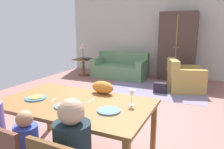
{
  "coord_description": "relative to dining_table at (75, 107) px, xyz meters",
  "views": [
    {
      "loc": [
        1.55,
        -3.21,
        1.64
      ],
      "look_at": [
        0.04,
        0.02,
        0.85
      ],
      "focal_mm": 34.38,
      "sensor_mm": 36.0,
      "label": 1
    }
  ],
  "objects": [
    {
      "name": "fork",
      "position": [
        -0.27,
        -0.05,
        0.07
      ],
      "size": [
        0.05,
        0.15,
        0.01
      ],
      "primitive_type": "cube",
      "rotation": [
        0.0,
        0.0,
        0.21
      ],
      "color": "silver",
      "rests_on": "dining_table"
    },
    {
      "name": "pizza_near_child",
      "position": [
        0.0,
        -0.18,
        0.09
      ],
      "size": [
        0.17,
        0.17,
        0.01
      ],
      "primitive_type": "cylinder",
      "color": "gold",
      "rests_on": "plate_near_child"
    },
    {
      "name": "wine_glass",
      "position": [
        0.66,
        0.18,
        0.2
      ],
      "size": [
        0.07,
        0.07,
        0.19
      ],
      "color": "silver",
      "rests_on": "dining_table"
    },
    {
      "name": "back_wall",
      "position": [
        -0.11,
        5.3,
        0.65
      ],
      "size": [
        6.87,
        0.1,
        2.7
      ],
      "primitive_type": "cube",
      "color": "beige",
      "rests_on": "ground_plane"
    },
    {
      "name": "plate_near_child",
      "position": [
        0.0,
        -0.18,
        0.07
      ],
      "size": [
        0.25,
        0.25,
        0.02
      ],
      "primitive_type": "cylinder",
      "color": "slate",
      "rests_on": "dining_table"
    },
    {
      "name": "plate_near_man",
      "position": [
        -0.5,
        -0.12,
        0.07
      ],
      "size": [
        0.25,
        0.25,
        0.02
      ],
      "primitive_type": "cylinder",
      "color": "teal",
      "rests_on": "dining_table"
    },
    {
      "name": "knife",
      "position": [
        0.16,
        0.1,
        0.07
      ],
      "size": [
        0.02,
        0.17,
        0.01
      ],
      "primitive_type": "cube",
      "rotation": [
        0.0,
        0.0,
        0.01
      ],
      "color": "silver",
      "rests_on": "dining_table"
    },
    {
      "name": "armchair",
      "position": [
        0.83,
        3.74,
        -0.38
      ],
      "size": [
        1.08,
        1.08,
        0.82
      ],
      "color": "#AA8B45",
      "rests_on": "ground_plane"
    },
    {
      "name": "side_table",
      "position": [
        -2.53,
        4.15,
        -0.32
      ],
      "size": [
        0.56,
        0.56,
        0.58
      ],
      "color": "brown",
      "rests_on": "ground_plane"
    },
    {
      "name": "ground_plane",
      "position": [
        -0.11,
        1.91,
        -0.71
      ],
      "size": [
        6.87,
        6.66,
        0.02
      ],
      "primitive_type": "cube",
      "color": "#955F59"
    },
    {
      "name": "table_lamp",
      "position": [
        -2.53,
        4.15,
        0.31
      ],
      "size": [
        0.26,
        0.26,
        0.54
      ],
      "color": "#40433B",
      "rests_on": "side_table"
    },
    {
      "name": "book_lower",
      "position": [
        -2.37,
        4.19,
        -0.1
      ],
      "size": [
        0.22,
        0.16,
        0.03
      ],
      "primitive_type": "cube",
      "color": "maroon",
      "rests_on": "side_table"
    },
    {
      "name": "pizza_near_man",
      "position": [
        -0.5,
        -0.12,
        0.09
      ],
      "size": [
        0.17,
        0.17,
        0.01
      ],
      "primitive_type": "cylinder",
      "color": "gold",
      "rests_on": "plate_near_man"
    },
    {
      "name": "dining_table",
      "position": [
        0.0,
        0.0,
        0.0
      ],
      "size": [
        1.83,
        1.08,
        0.76
      ],
      "color": "brown",
      "rests_on": "ground_plane"
    },
    {
      "name": "area_rug",
      "position": [
        0.16,
        3.55,
        -0.69
      ],
      "size": [
        2.6,
        1.8,
        0.01
      ],
      "primitive_type": "cube",
      "color": "slate",
      "rests_on": "ground_plane"
    },
    {
      "name": "couch",
      "position": [
        -1.27,
        4.41,
        -0.39
      ],
      "size": [
        1.74,
        0.86,
        0.82
      ],
      "color": "#5D865C",
      "rests_on": "ground_plane"
    },
    {
      "name": "cat",
      "position": [
        0.15,
        0.44,
        0.15
      ],
      "size": [
        0.33,
        0.19,
        0.17
      ],
      "primitive_type": "ellipsoid",
      "rotation": [
        0.0,
        0.0,
        -0.09
      ],
      "color": "orange",
      "rests_on": "dining_table"
    },
    {
      "name": "armoire",
      "position": [
        0.45,
        4.91,
        0.35
      ],
      "size": [
        1.1,
        0.59,
        2.1
      ],
      "color": "#45322A",
      "rests_on": "ground_plane"
    },
    {
      "name": "handbag",
      "position": [
        0.33,
        3.25,
        -0.57
      ],
      "size": [
        0.32,
        0.16,
        0.26
      ],
      "primitive_type": "cube",
      "color": "black",
      "rests_on": "ground_plane"
    },
    {
      "name": "plate_near_woman",
      "position": [
        0.5,
        -0.1,
        0.07
      ],
      "size": [
        0.25,
        0.25,
        0.02
      ],
      "primitive_type": "cylinder",
      "color": "#577BA7",
      "rests_on": "dining_table"
    },
    {
      "name": "book_upper",
      "position": [
        -2.38,
        4.12,
        -0.07
      ],
      "size": [
        0.22,
        0.16,
        0.03
      ],
      "primitive_type": "cube",
      "color": "#37587E",
      "rests_on": "book_lower"
    }
  ]
}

